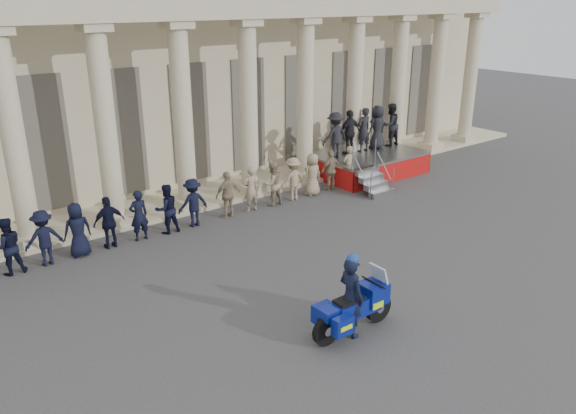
{
  "coord_description": "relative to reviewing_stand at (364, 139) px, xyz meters",
  "views": [
    {
      "loc": [
        -7.12,
        -8.63,
        6.99
      ],
      "look_at": [
        1.62,
        2.73,
        1.6
      ],
      "focal_mm": 35.0,
      "sensor_mm": 36.0,
      "label": 1
    }
  ],
  "objects": [
    {
      "name": "ground",
      "position": [
        -9.18,
        -7.41,
        -1.5
      ],
      "size": [
        90.0,
        90.0,
        0.0
      ],
      "primitive_type": "plane",
      "color": "#38383B",
      "rests_on": "ground"
    },
    {
      "name": "reviewing_stand",
      "position": [
        0.0,
        0.0,
        0.0
      ],
      "size": [
        4.46,
        4.22,
        2.73
      ],
      "color": "gray",
      "rests_on": "ground"
    },
    {
      "name": "building",
      "position": [
        -9.18,
        7.34,
        3.03
      ],
      "size": [
        40.0,
        12.5,
        9.0
      ],
      "color": "#B8AB8A",
      "rests_on": "ground"
    },
    {
      "name": "officer_rank",
      "position": [
        -12.26,
        -0.8,
        -0.7
      ],
      "size": [
        21.42,
        0.6,
        1.59
      ],
      "color": "black",
      "rests_on": "ground"
    },
    {
      "name": "rider",
      "position": [
        -8.74,
        -8.44,
        -0.54
      ],
      "size": [
        0.45,
        0.68,
        1.94
      ],
      "rotation": [
        0.0,
        0.0,
        1.56
      ],
      "color": "black",
      "rests_on": "ground"
    },
    {
      "name": "motorcycle",
      "position": [
        -8.62,
        -8.44,
        -0.88
      ],
      "size": [
        2.23,
        0.91,
        1.43
      ],
      "rotation": [
        0.0,
        0.0,
        -0.01
      ],
      "color": "black",
      "rests_on": "ground"
    }
  ]
}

